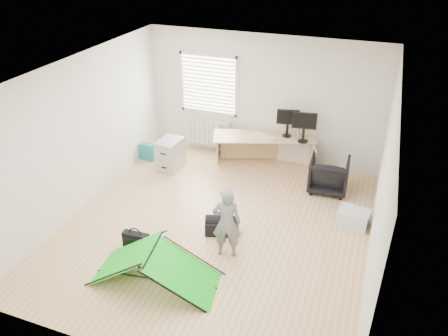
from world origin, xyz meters
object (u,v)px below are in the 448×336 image
(desk, at_px, (263,151))
(monitor_right, at_px, (304,131))
(thermos, at_px, (298,132))
(filing_cabinet, at_px, (170,154))
(person, at_px, (227,223))
(duffel_bag, at_px, (222,227))
(office_chair, at_px, (329,175))
(kite, at_px, (155,265))
(monitor_left, at_px, (287,126))
(laptop_bag, at_px, (136,241))
(storage_crate, at_px, (353,218))

(desk, height_order, monitor_right, monitor_right)
(thermos, bearing_deg, filing_cabinet, -159.28)
(thermos, bearing_deg, person, -97.88)
(filing_cabinet, height_order, duffel_bag, filing_cabinet)
(duffel_bag, bearing_deg, filing_cabinet, 120.20)
(office_chair, xyz_separation_m, kite, (-1.96, -3.38, -0.05))
(monitor_left, relative_size, kite, 0.25)
(desk, distance_m, laptop_bag, 3.55)
(monitor_left, height_order, duffel_bag, monitor_left)
(monitor_right, xyz_separation_m, person, (-0.56, -2.95, -0.34))
(thermos, relative_size, office_chair, 0.33)
(monitor_left, distance_m, monitor_right, 0.39)
(thermos, distance_m, kite, 4.24)
(kite, relative_size, laptop_bag, 4.32)
(person, xyz_separation_m, duffel_bag, (-0.25, 0.47, -0.48))
(storage_crate, distance_m, duffel_bag, 2.27)
(desk, distance_m, filing_cabinet, 1.96)
(office_chair, distance_m, duffel_bag, 2.47)
(filing_cabinet, xyz_separation_m, thermos, (2.48, 0.94, 0.50))
(storage_crate, height_order, duffel_bag, storage_crate)
(monitor_left, xyz_separation_m, storage_crate, (1.58, -1.63, -0.79))
(monitor_left, height_order, storage_crate, monitor_left)
(desk, height_order, laptop_bag, desk)
(desk, distance_m, duffel_bag, 2.49)
(kite, distance_m, duffel_bag, 1.48)
(office_chair, xyz_separation_m, duffel_bag, (-1.45, -1.99, -0.22))
(monitor_left, xyz_separation_m, thermos, (0.23, 0.02, -0.10))
(storage_crate, bearing_deg, laptop_bag, -149.43)
(desk, height_order, duffel_bag, desk)
(desk, relative_size, laptop_bag, 4.91)
(filing_cabinet, bearing_deg, storage_crate, -6.57)
(office_chair, distance_m, kite, 3.91)
(duffel_bag, bearing_deg, monitor_left, 63.98)
(filing_cabinet, bearing_deg, person, -42.82)
(monitor_left, height_order, monitor_right, monitor_right)
(monitor_right, bearing_deg, person, -109.82)
(kite, height_order, duffel_bag, kite)
(filing_cabinet, height_order, person, person)
(monitor_left, bearing_deg, kite, -115.43)
(desk, height_order, monitor_left, monitor_left)
(monitor_left, relative_size, duffel_bag, 0.82)
(thermos, xyz_separation_m, office_chair, (0.76, -0.65, -0.50))
(filing_cabinet, relative_size, office_chair, 0.89)
(monitor_right, relative_size, person, 0.40)
(monitor_right, bearing_deg, monitor_left, 149.09)
(storage_crate, xyz_separation_m, duffel_bag, (-2.04, -0.99, -0.03))
(thermos, relative_size, person, 0.20)
(office_chair, bearing_deg, person, 60.98)
(desk, xyz_separation_m, storage_crate, (2.03, -1.49, -0.21))
(person, xyz_separation_m, kite, (-0.77, -0.91, -0.32))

